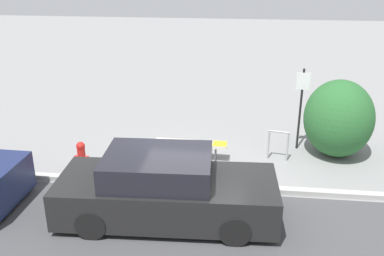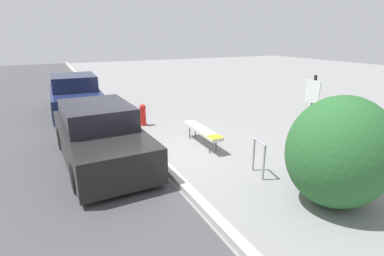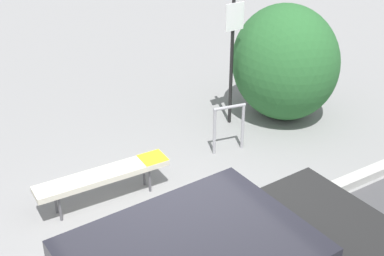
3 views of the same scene
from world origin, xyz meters
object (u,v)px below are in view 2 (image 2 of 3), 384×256
at_px(bench, 202,131).
at_px(bike_rack, 259,155).
at_px(fire_hydrant, 143,114).
at_px(parked_car_near, 100,135).
at_px(sign_post, 310,119).
at_px(parked_car_far, 75,96).

distance_m(bench, bike_rack, 2.30).
bearing_deg(fire_hydrant, parked_car_near, -37.12).
relative_size(bench, parked_car_near, 0.43).
distance_m(bike_rack, sign_post, 1.33).
bearing_deg(parked_car_near, bench, 83.69).
bearing_deg(bench, parked_car_near, -92.29).
xyz_separation_m(bike_rack, parked_car_near, (-2.48, -3.05, 0.15)).
height_order(bench, fire_hydrant, fire_hydrant).
xyz_separation_m(bike_rack, sign_post, (0.60, 0.80, 0.88)).
bearing_deg(parked_car_near, bike_rack, 48.48).
bearing_deg(bench, sign_post, 21.07).
height_order(bike_rack, sign_post, sign_post).
relative_size(bike_rack, fire_hydrant, 1.08).
xyz_separation_m(sign_post, fire_hydrant, (-5.55, -1.97, -0.98)).
height_order(bike_rack, parked_car_far, parked_car_far).
relative_size(fire_hydrant, parked_car_far, 0.17).
bearing_deg(bench, bike_rack, 7.25).
xyz_separation_m(fire_hydrant, parked_car_far, (-2.95, -1.92, 0.28)).
height_order(bike_rack, fire_hydrant, bike_rack).
bearing_deg(parked_car_far, fire_hydrant, 34.13).
height_order(bench, parked_car_near, parked_car_near).
relative_size(sign_post, parked_car_near, 0.51).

